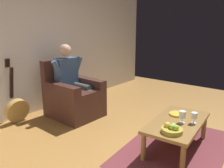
{
  "coord_description": "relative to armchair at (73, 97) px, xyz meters",
  "views": [
    {
      "loc": [
        2.46,
        0.86,
        1.56
      ],
      "look_at": [
        -0.14,
        -1.23,
        0.71
      ],
      "focal_mm": 37.16,
      "sensor_mm": 36.0,
      "label": 1
    }
  ],
  "objects": [
    {
      "name": "decorative_dish",
      "position": [
        -0.25,
        1.81,
        0.06
      ],
      "size": [
        0.21,
        0.21,
        0.02
      ],
      "primitive_type": "cylinder",
      "color": "gold",
      "rests_on": "coffee_table"
    },
    {
      "name": "ground_plane",
      "position": [
        0.12,
        2.09,
        -0.33
      ],
      "size": [
        7.01,
        7.01,
        0.0
      ],
      "primitive_type": "plane",
      "color": "olive"
    },
    {
      "name": "guitar",
      "position": [
        0.77,
        -0.51,
        -0.1
      ],
      "size": [
        0.39,
        0.27,
        1.05
      ],
      "color": "#B18844",
      "rests_on": "ground"
    },
    {
      "name": "armchair",
      "position": [
        0.0,
        0.0,
        0.0
      ],
      "size": [
        0.76,
        0.87,
        0.98
      ],
      "rotation": [
        0.0,
        0.0,
        -0.03
      ],
      "color": "#3F231D",
      "rests_on": "ground"
    },
    {
      "name": "fruit_bowl",
      "position": [
        0.29,
        1.98,
        0.09
      ],
      "size": [
        0.24,
        0.24,
        0.11
      ],
      "color": "olive",
      "rests_on": "coffee_table"
    },
    {
      "name": "coffee_table",
      "position": [
        -0.06,
        1.9,
        -0.0
      ],
      "size": [
        1.11,
        0.66,
        0.38
      ],
      "rotation": [
        0.0,
        0.0,
        0.09
      ],
      "color": "brown",
      "rests_on": "ground"
    },
    {
      "name": "wine_glass_far",
      "position": [
        -0.11,
        2.08,
        0.14
      ],
      "size": [
        0.08,
        0.08,
        0.14
      ],
      "color": "silver",
      "rests_on": "coffee_table"
    },
    {
      "name": "wine_glass_near",
      "position": [
        -0.04,
        1.96,
        0.15
      ],
      "size": [
        0.08,
        0.08,
        0.16
      ],
      "color": "silver",
      "rests_on": "coffee_table"
    },
    {
      "name": "person_seated",
      "position": [
        -0.0,
        -0.03,
        0.33
      ],
      "size": [
        0.65,
        0.62,
        1.24
      ],
      "rotation": [
        0.0,
        0.0,
        -0.03
      ],
      "color": "#374F6E",
      "rests_on": "ground"
    },
    {
      "name": "wall_back",
      "position": [
        0.12,
        -0.71,
        1.05
      ],
      "size": [
        6.24,
        0.06,
        2.77
      ],
      "primitive_type": "cube",
      "color": "silver",
      "rests_on": "ground"
    },
    {
      "name": "rug",
      "position": [
        -0.06,
        1.9,
        -0.33
      ],
      "size": [
        1.86,
        1.32,
        0.01
      ],
      "primitive_type": "cube",
      "rotation": [
        0.0,
        0.0,
        0.09
      ],
      "color": "maroon",
      "rests_on": "ground"
    }
  ]
}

